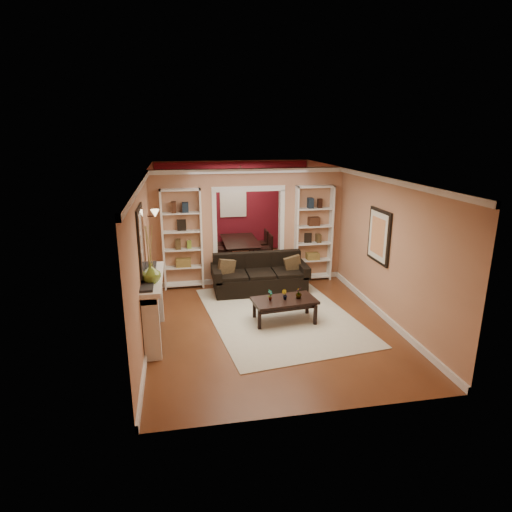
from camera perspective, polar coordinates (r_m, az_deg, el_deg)
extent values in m
plane|color=brown|center=(9.36, 0.22, -5.73)|extent=(8.00, 8.00, 0.00)
plane|color=white|center=(8.72, 0.24, 10.96)|extent=(8.00, 8.00, 0.00)
plane|color=tan|center=(12.81, -3.09, 6.57)|extent=(8.00, 0.00, 8.00)
plane|color=tan|center=(5.27, 8.36, -8.13)|extent=(8.00, 0.00, 8.00)
plane|color=tan|center=(8.82, -14.29, 1.60)|extent=(0.00, 8.00, 8.00)
plane|color=tan|center=(9.60, 13.56, 2.83)|extent=(0.00, 8.00, 8.00)
cube|color=tan|center=(10.09, -1.03, 3.93)|extent=(4.50, 0.15, 2.70)
cube|color=maroon|center=(12.79, -3.07, 6.42)|extent=(4.44, 0.04, 2.64)
cube|color=#8CA5CC|center=(12.71, -3.06, 7.41)|extent=(0.78, 0.03, 0.98)
cube|color=beige|center=(8.58, 3.10, -7.83)|extent=(3.12, 4.03, 0.01)
cube|color=black|center=(9.65, 0.51, -2.38)|extent=(2.14, 0.93, 0.84)
cube|color=brown|center=(9.47, -3.98, -1.65)|extent=(0.40, 0.23, 0.38)
cube|color=brown|center=(9.75, 4.93, -1.17)|extent=(0.38, 0.14, 0.37)
cube|color=black|center=(8.24, 3.79, -7.24)|extent=(1.26, 0.78, 0.45)
imported|color=#336626|center=(8.06, 1.91, -5.24)|extent=(0.13, 0.13, 0.21)
imported|color=#336626|center=(8.12, 3.83, -5.18)|extent=(0.13, 0.13, 0.19)
imported|color=#336626|center=(8.18, 5.72, -4.94)|extent=(0.17, 0.17, 0.22)
cube|color=white|center=(9.85, -9.80, 2.18)|extent=(0.90, 0.30, 2.30)
cube|color=white|center=(10.34, 7.65, 2.95)|extent=(0.90, 0.30, 2.30)
cube|color=white|center=(7.63, -13.34, -6.77)|extent=(0.32, 1.70, 1.16)
imported|color=olive|center=(7.08, -13.84, -2.23)|extent=(0.36, 0.36, 0.33)
cube|color=silver|center=(7.26, -15.07, 2.09)|extent=(0.03, 0.95, 1.10)
cube|color=#FFE0A5|center=(9.25, -13.68, 5.36)|extent=(0.18, 0.18, 0.22)
cube|color=black|center=(8.66, 16.03, 2.57)|extent=(0.04, 0.85, 1.05)
imported|color=black|center=(11.95, -1.97, 0.72)|extent=(1.72, 0.96, 0.60)
cube|color=black|center=(11.56, -4.46, 0.91)|extent=(0.55, 0.55, 0.91)
cube|color=black|center=(11.72, 0.90, 0.98)|extent=(0.54, 0.54, 0.82)
cube|color=black|center=(12.14, -4.76, 1.53)|extent=(0.52, 0.52, 0.85)
cube|color=black|center=(12.29, 0.35, 1.69)|extent=(0.44, 0.44, 0.82)
cube|color=black|center=(11.44, -2.29, 8.80)|extent=(0.50, 0.50, 0.30)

